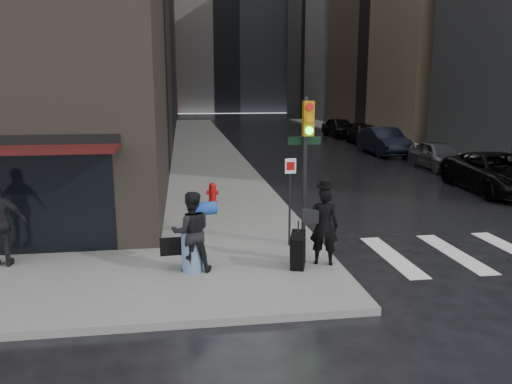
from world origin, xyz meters
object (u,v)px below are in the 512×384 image
man_jeans (191,232)px  traffic_light (305,152)px  fire_hydrant (213,195)px  parked_car_3 (366,135)px  parked_car_1 (438,155)px  parked_car_0 (498,173)px  parked_car_2 (384,141)px  parked_car_4 (340,127)px  man_overcoat (319,230)px

man_jeans → traffic_light: bearing=-157.4°
fire_hydrant → parked_car_3: parked_car_3 is taller
parked_car_1 → man_jeans: bearing=-132.1°
traffic_light → parked_car_0: size_ratio=0.67×
parked_car_0 → man_jeans: bearing=-143.9°
fire_hydrant → parked_car_1: parked_car_1 is taller
parked_car_2 → parked_car_4: 11.18m
parked_car_1 → parked_car_2: 5.60m
man_jeans → parked_car_0: 13.93m
traffic_light → parked_car_3: 24.84m
fire_hydrant → parked_car_0: size_ratio=0.14×
traffic_light → parked_car_1: traffic_light is taller
man_jeans → parked_car_2: bearing=-126.6°
traffic_light → parked_car_3: size_ratio=0.75×
man_overcoat → parked_car_4: (9.97, 29.61, -0.15)m
man_jeans → parked_car_3: bearing=-121.9°
parked_car_4 → parked_car_1: bearing=-94.5°
man_overcoat → parked_car_4: bearing=-89.6°
fire_hydrant → parked_car_2: 16.52m
traffic_light → parked_car_2: bearing=58.2°
parked_car_2 → parked_car_3: parked_car_2 is taller
man_jeans → traffic_light: traffic_light is taller
traffic_light → parked_car_1: 15.11m
fire_hydrant → parked_car_4: parked_car_4 is taller
fire_hydrant → parked_car_2: size_ratio=0.15×
traffic_light → parked_car_4: traffic_light is taller
man_overcoat → parked_car_3: (10.09, 24.03, -0.25)m
parked_car_4 → man_overcoat: bearing=-112.1°
parked_car_1 → parked_car_3: bearing=89.7°
man_overcoat → man_jeans: 2.74m
fire_hydrant → parked_car_1: (11.59, 6.69, 0.22)m
parked_car_0 → parked_car_2: size_ratio=1.09×
traffic_light → parked_car_3: traffic_light is taller
fire_hydrant → parked_car_0: bearing=5.8°
traffic_light → parked_car_4: (9.96, 28.21, -1.68)m
fire_hydrant → parked_car_3: (12.02, 17.84, 0.22)m
parked_car_4 → fire_hydrant: bearing=-120.4°
parked_car_2 → parked_car_4: size_ratio=1.06×
parked_car_0 → parked_car_3: size_ratio=1.12×
parked_car_0 → man_overcoat: bearing=-136.8°
parked_car_0 → parked_car_3: bearing=91.3°
man_jeans → parked_car_3: (12.83, 24.00, -0.31)m
parked_car_1 → fire_hydrant: bearing=-148.1°
man_overcoat → parked_car_2: man_overcoat is taller
man_overcoat → fire_hydrant: bearing=-53.7°
man_overcoat → parked_car_2: (9.14, 18.46, -0.13)m
man_overcoat → traffic_light: (0.01, 1.40, 1.53)m
parked_car_2 → man_jeans: bearing=-122.3°
traffic_light → parked_car_4: 29.96m
parked_car_1 → parked_car_2: (-0.53, 5.58, 0.11)m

